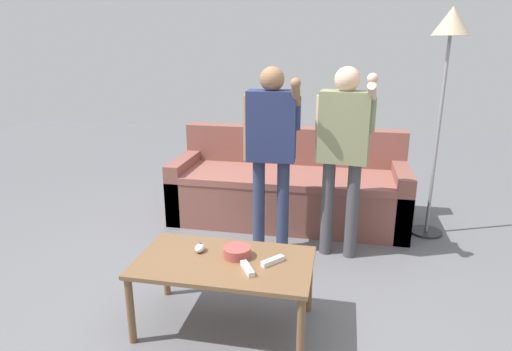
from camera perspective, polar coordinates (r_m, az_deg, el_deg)
The scene contains 10 objects.
ground_plane at distance 3.02m, azimuth -2.23°, elevation -16.35°, with size 12.00×12.00×0.00m, color slate.
couch at distance 4.24m, azimuth 4.29°, elevation -1.72°, with size 2.18×0.83×0.85m.
coffee_table at distance 2.63m, azimuth -4.15°, elevation -11.93°, with size 1.03×0.58×0.44m.
snack_bowl at distance 2.63m, azimuth -2.49°, elevation -9.90°, with size 0.16×0.16×0.06m, color #B24C47.
game_remote_nunchuk at distance 2.71m, azimuth -7.32°, elevation -9.31°, with size 0.06×0.09×0.05m.
floor_lamp at distance 3.96m, azimuth 23.77°, elevation 15.21°, with size 0.30×0.30×1.92m.
player_right at distance 3.37m, azimuth 11.32°, elevation 4.36°, with size 0.44×0.33×1.49m.
player_center at distance 3.37m, azimuth 2.02°, elevation 4.63°, with size 0.45×0.31×1.49m.
game_remote_wand_near at distance 2.57m, azimuth 2.18°, elevation -11.03°, with size 0.13×0.14×0.03m.
game_remote_wand_far at distance 2.49m, azimuth -1.12°, elevation -11.99°, with size 0.11×0.15×0.03m.
Camera 1 is at (0.61, -2.44, 1.66)m, focal length 30.80 mm.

